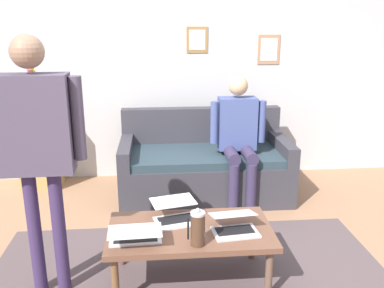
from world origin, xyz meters
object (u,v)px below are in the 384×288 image
laptop_center (176,214)px  person_standing (37,137)px  laptop_left (234,226)px  french_press (198,228)px  coffee_table (190,234)px  laptop_right (135,235)px  person_seated (238,133)px  side_shelf (40,147)px  flower_vase (33,90)px  couch (204,167)px

laptop_center → person_standing: 1.10m
laptop_left → french_press: bearing=30.0°
coffee_table → laptop_right: (0.37, 0.14, 0.09)m
laptop_left → person_seated: size_ratio=0.26×
side_shelf → flower_vase: bearing=118.0°
coffee_table → laptop_center: bearing=-58.7°
laptop_left → laptop_right: bearing=6.6°
laptop_left → laptop_right: (0.67, 0.08, 0.00)m
laptop_center → person_standing: size_ratio=0.22×
person_standing → person_seated: 2.07m
person_seated → french_press: bearing=69.9°
flower_vase → laptop_left: bearing=132.4°
laptop_right → person_seated: bearing=-123.5°
person_seated → side_shelf: bearing=-16.3°
coffee_table → person_seated: bearing=-114.2°
couch → laptop_right: size_ratio=4.95×
laptop_right → side_shelf: bearing=-61.0°
laptop_center → person_seated: 1.37m
laptop_center → side_shelf: 2.27m
coffee_table → laptop_center: (0.09, -0.15, 0.09)m
side_shelf → flower_vase: size_ratio=2.02×
flower_vase → french_press: bearing=125.8°
side_shelf → laptop_center: bearing=128.7°
laptop_right → side_shelf: size_ratio=0.38×
coffee_table → flower_vase: size_ratio=2.51×
side_shelf → person_standing: person_standing is taller
person_seated → couch: bearing=-36.1°
couch → french_press: size_ratio=6.73×
laptop_left → laptop_right: laptop_left is taller
laptop_right → french_press: bearing=169.1°
laptop_center → side_shelf: (1.42, -1.77, 0.00)m
laptop_center → person_seated: size_ratio=0.30×
side_shelf → laptop_left: bearing=132.4°
coffee_table → person_standing: size_ratio=0.66×
couch → french_press: bearing=82.0°
laptop_right → french_press: (-0.40, 0.08, 0.07)m
laptop_right → flower_vase: 2.43m
french_press → flower_vase: (1.54, -2.13, 0.56)m
side_shelf → couch: bearing=167.7°
laptop_right → laptop_left: bearing=-173.4°
laptop_left → person_seated: person_seated is taller
coffee_table → laptop_right: size_ratio=3.25×
side_shelf → person_seated: bearing=163.7°
laptop_center → coffee_table: bearing=121.3°
couch → french_press: couch is taller
laptop_right → person_standing: (0.59, -0.11, 0.65)m
french_press → side_shelf: (1.54, -2.13, -0.07)m
couch → laptop_right: (0.64, 1.67, 0.14)m
laptop_center → person_seated: (-0.68, -1.15, 0.27)m
side_shelf → person_standing: size_ratio=0.53×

